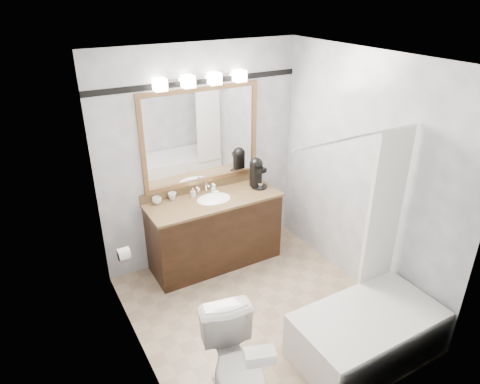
{
  "coord_description": "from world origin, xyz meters",
  "views": [
    {
      "loc": [
        -1.86,
        -2.85,
        3.02
      ],
      "look_at": [
        -0.04,
        0.35,
        1.23
      ],
      "focal_mm": 32.0,
      "sensor_mm": 36.0,
      "label": 1
    }
  ],
  "objects": [
    {
      "name": "vanity_light_bar",
      "position": [
        0.0,
        1.23,
        2.13
      ],
      "size": [
        1.02,
        0.14,
        0.12
      ],
      "color": "silver",
      "rests_on": "room"
    },
    {
      "name": "cup_right",
      "position": [
        -0.41,
        1.22,
        0.89
      ],
      "size": [
        0.09,
        0.09,
        0.09
      ],
      "primitive_type": "imported",
      "rotation": [
        0.0,
        0.0,
        -0.04
      ],
      "color": "white",
      "rests_on": "vanity"
    },
    {
      "name": "soap_bottle_b",
      "position": [
        0.08,
        1.19,
        0.89
      ],
      "size": [
        0.07,
        0.07,
        0.08
      ],
      "primitive_type": "imported",
      "rotation": [
        0.0,
        0.0,
        0.29
      ],
      "color": "white",
      "rests_on": "vanity"
    },
    {
      "name": "soap_bottle_a",
      "position": [
        -0.18,
        1.18,
        0.9
      ],
      "size": [
        0.05,
        0.06,
        0.1
      ],
      "primitive_type": "imported",
      "rotation": [
        0.0,
        0.0,
        0.22
      ],
      "color": "white",
      "rests_on": "vanity"
    },
    {
      "name": "toilet",
      "position": [
        -0.72,
        -0.81,
        0.38
      ],
      "size": [
        0.56,
        0.82,
        0.76
      ],
      "primitive_type": "imported",
      "rotation": [
        0.0,
        0.0,
        -0.19
      ],
      "color": "white",
      "rests_on": "ground"
    },
    {
      "name": "cup_left",
      "position": [
        -0.6,
        1.21,
        0.89
      ],
      "size": [
        0.11,
        0.11,
        0.08
      ],
      "primitive_type": "imported",
      "rotation": [
        0.0,
        0.0,
        -0.14
      ],
      "color": "white",
      "rests_on": "vanity"
    },
    {
      "name": "tissue_box",
      "position": [
        -0.72,
        -1.12,
        0.8
      ],
      "size": [
        0.23,
        0.17,
        0.08
      ],
      "primitive_type": "cube",
      "rotation": [
        0.0,
        0.0,
        -0.33
      ],
      "color": "white",
      "rests_on": "toilet"
    },
    {
      "name": "tp_roll",
      "position": [
        -1.14,
        0.66,
        0.7
      ],
      "size": [
        0.11,
        0.12,
        0.12
      ],
      "primitive_type": "cylinder",
      "rotation": [
        0.0,
        1.57,
        0.0
      ],
      "color": "white",
      "rests_on": "room"
    },
    {
      "name": "bathtub",
      "position": [
        0.55,
        -0.9,
        0.28
      ],
      "size": [
        1.3,
        0.75,
        1.96
      ],
      "color": "white",
      "rests_on": "ground"
    },
    {
      "name": "vanity",
      "position": [
        0.0,
        1.02,
        0.44
      ],
      "size": [
        1.53,
        0.58,
        0.97
      ],
      "color": "black",
      "rests_on": "ground"
    },
    {
      "name": "accent_stripe",
      "position": [
        0.0,
        1.29,
        2.1
      ],
      "size": [
        2.4,
        0.01,
        0.06
      ],
      "primitive_type": "cube",
      "color": "black",
      "rests_on": "room"
    },
    {
      "name": "room",
      "position": [
        0.0,
        0.0,
        1.25
      ],
      "size": [
        2.42,
        2.62,
        2.52
      ],
      "color": "tan",
      "rests_on": "ground"
    },
    {
      "name": "soap_bar",
      "position": [
        0.08,
        1.13,
        0.86
      ],
      "size": [
        0.07,
        0.05,
        0.02
      ],
      "primitive_type": "cube",
      "rotation": [
        0.0,
        0.0,
        -0.09
      ],
      "color": "beige",
      "rests_on": "vanity"
    },
    {
      "name": "mirror",
      "position": [
        0.0,
        1.28,
        1.5
      ],
      "size": [
        1.4,
        0.04,
        1.1
      ],
      "color": "#956B43",
      "rests_on": "room"
    },
    {
      "name": "coffee_maker",
      "position": [
        0.59,
        1.07,
        1.03
      ],
      "size": [
        0.18,
        0.23,
        0.36
      ],
      "rotation": [
        0.0,
        0.0,
        0.16
      ],
      "color": "black",
      "rests_on": "vanity"
    }
  ]
}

